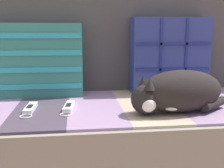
# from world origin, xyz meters

# --- Properties ---
(couch) EXTENTS (1.72, 0.79, 0.40)m
(couch) POSITION_xyz_m (-0.00, 0.15, 0.20)
(couch) COLOR brown
(couch) RESTS_ON ground_plane
(sofa_backrest) EXTENTS (1.68, 0.14, 0.50)m
(sofa_backrest) POSITION_xyz_m (0.00, 0.48, 0.65)
(sofa_backrest) COLOR #474242
(sofa_backrest) RESTS_ON couch
(throw_pillow_quilted) EXTENTS (0.41, 0.14, 0.40)m
(throw_pillow_quilted) POSITION_xyz_m (0.19, 0.33, 0.60)
(throw_pillow_quilted) COLOR navy
(throw_pillow_quilted) RESTS_ON couch
(throw_pillow_striped) EXTENTS (0.44, 0.14, 0.37)m
(throw_pillow_striped) POSITION_xyz_m (-0.50, 0.33, 0.58)
(throw_pillow_striped) COLOR #337A70
(throw_pillow_striped) RESTS_ON couch
(sleeping_cat) EXTENTS (0.43, 0.22, 0.17)m
(sleeping_cat) POSITION_xyz_m (0.09, -0.05, 0.48)
(sleeping_cat) COLOR black
(sleeping_cat) RESTS_ON couch
(game_remote_near) EXTENTS (0.05, 0.20, 0.02)m
(game_remote_near) POSITION_xyz_m (-0.50, 0.05, 0.41)
(game_remote_near) COLOR white
(game_remote_near) RESTS_ON couch
(game_remote_far) EXTENTS (0.06, 0.20, 0.02)m
(game_remote_far) POSITION_xyz_m (-0.34, 0.05, 0.41)
(game_remote_far) COLOR white
(game_remote_far) RESTS_ON couch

